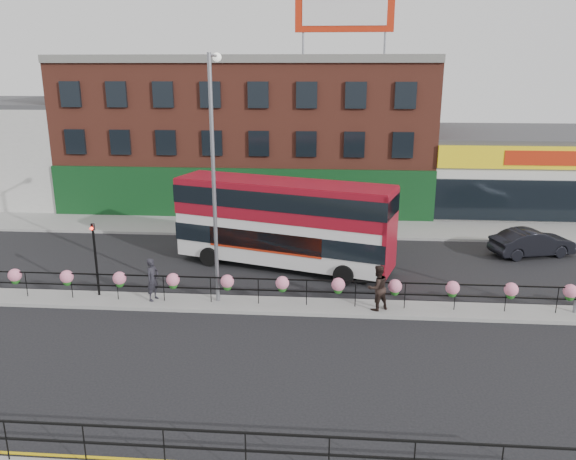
# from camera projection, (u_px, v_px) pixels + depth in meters

# --- Properties ---
(ground) EXTENTS (120.00, 120.00, 0.00)m
(ground) POSITION_uv_depth(u_px,v_px,m) (282.00, 308.00, 23.34)
(ground) COLOR black
(ground) RESTS_ON ground
(north_pavement) EXTENTS (60.00, 4.00, 0.15)m
(north_pavement) POSITION_uv_depth(u_px,v_px,m) (299.00, 227.00, 34.81)
(north_pavement) COLOR gray
(north_pavement) RESTS_ON ground
(median) EXTENTS (60.00, 1.60, 0.15)m
(median) POSITION_uv_depth(u_px,v_px,m) (282.00, 306.00, 23.32)
(median) COLOR gray
(median) RESTS_ON ground
(brick_building) EXTENTS (25.00, 12.21, 10.30)m
(brick_building) POSITION_uv_depth(u_px,v_px,m) (252.00, 131.00, 41.33)
(brick_building) COLOR brown
(brick_building) RESTS_ON ground
(supermarket) EXTENTS (15.00, 12.25, 5.30)m
(supermarket) POSITION_uv_depth(u_px,v_px,m) (527.00, 168.00, 40.47)
(supermarket) COLOR silver
(supermarket) RESTS_ON ground
(billboard) EXTENTS (6.00, 0.29, 4.40)m
(billboard) POSITION_uv_depth(u_px,v_px,m) (345.00, 6.00, 33.85)
(billboard) COLOR #B2230C
(billboard) RESTS_ON brick_building
(median_railing) EXTENTS (30.04, 0.56, 1.23)m
(median_railing) POSITION_uv_depth(u_px,v_px,m) (282.00, 284.00, 23.05)
(median_railing) COLOR black
(median_railing) RESTS_ON median
(south_railing) EXTENTS (20.04, 0.05, 1.12)m
(south_railing) POSITION_uv_depth(u_px,v_px,m) (163.00, 439.00, 13.55)
(south_railing) COLOR black
(south_railing) RESTS_ON south_pavement
(double_decker_bus) EXTENTS (11.06, 5.66, 4.37)m
(double_decker_bus) POSITION_uv_depth(u_px,v_px,m) (284.00, 215.00, 27.35)
(double_decker_bus) COLOR silver
(double_decker_bus) RESTS_ON ground
(car) EXTENTS (3.89, 5.18, 1.43)m
(car) POSITION_uv_depth(u_px,v_px,m) (532.00, 243.00, 29.62)
(car) COLOR black
(car) RESTS_ON ground
(pedestrian_a) EXTENTS (0.95, 0.86, 1.84)m
(pedestrian_a) POSITION_uv_depth(u_px,v_px,m) (153.00, 279.00, 23.51)
(pedestrian_a) COLOR black
(pedestrian_a) RESTS_ON median
(pedestrian_b) EXTENTS (1.54, 1.51, 1.90)m
(pedestrian_b) POSITION_uv_depth(u_px,v_px,m) (378.00, 288.00, 22.55)
(pedestrian_b) COLOR black
(pedestrian_b) RESTS_ON median
(lamp_column_west) EXTENTS (0.36, 1.76, 10.04)m
(lamp_column_west) POSITION_uv_depth(u_px,v_px,m) (214.00, 159.00, 22.28)
(lamp_column_west) COLOR gray
(lamp_column_west) RESTS_ON median
(traffic_light_median) EXTENTS (0.15, 0.28, 3.65)m
(traffic_light_median) POSITION_uv_depth(u_px,v_px,m) (94.00, 244.00, 23.63)
(traffic_light_median) COLOR black
(traffic_light_median) RESTS_ON median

